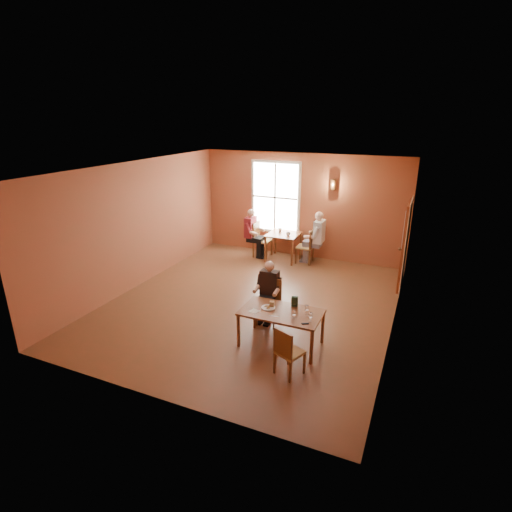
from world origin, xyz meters
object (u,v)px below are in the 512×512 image
at_px(chair_empty, 290,351).
at_px(main_table, 281,328).
at_px(chair_diner_white, 305,246).
at_px(chair_diner_main, 269,303).
at_px(second_table, 283,247).
at_px(diner_maroon, 262,234).
at_px(diner_main, 268,297).
at_px(chair_diner_maroon, 263,240).
at_px(diner_white, 306,238).

bearing_deg(chair_empty, main_table, 142.31).
relative_size(chair_empty, chair_diner_white, 0.87).
relative_size(chair_diner_main, second_table, 1.03).
bearing_deg(second_table, chair_empty, -69.03).
height_order(chair_diner_main, diner_maroon, diner_maroon).
height_order(diner_main, second_table, diner_main).
bearing_deg(main_table, diner_maroon, 116.92).
distance_m(main_table, diner_main, 0.84).
distance_m(main_table, second_table, 4.60).
bearing_deg(chair_diner_main, diner_maroon, -65.22).
height_order(main_table, diner_main, diner_main).
bearing_deg(chair_empty, chair_diner_maroon, 139.84).
distance_m(chair_diner_white, diner_maroon, 1.35).
height_order(main_table, diner_white, diner_white).
height_order(second_table, chair_diner_white, chair_diner_white).
distance_m(second_table, chair_diner_maroon, 0.66).
height_order(main_table, chair_empty, chair_empty).
relative_size(diner_main, second_table, 1.37).
relative_size(chair_diner_main, chair_empty, 1.07).
bearing_deg(diner_white, chair_diner_maroon, 90.00).
xyz_separation_m(main_table, chair_empty, (0.43, -0.77, 0.09)).
relative_size(main_table, diner_maroon, 1.05).
bearing_deg(diner_main, main_table, 128.88).
bearing_deg(chair_diner_main, main_table, 127.57).
xyz_separation_m(diner_white, chair_diner_maroon, (-1.33, 0.00, -0.21)).
distance_m(chair_diner_main, second_table, 3.83).
xyz_separation_m(second_table, diner_maroon, (-0.68, 0.00, 0.30)).
relative_size(main_table, second_table, 1.64).
relative_size(chair_diner_main, diner_white, 0.63).
distance_m(diner_main, diner_maroon, 4.09).
relative_size(second_table, chair_diner_white, 0.90).
xyz_separation_m(main_table, diner_white, (-0.84, 4.34, 0.38)).
height_order(second_table, chair_diner_maroon, chair_diner_maroon).
xyz_separation_m(chair_diner_maroon, diner_maroon, (-0.03, 0.00, 0.17)).
bearing_deg(diner_maroon, diner_white, 90.00).
height_order(chair_diner_white, diner_white, diner_white).
xyz_separation_m(main_table, chair_diner_white, (-0.87, 4.34, 0.15)).
bearing_deg(diner_main, chair_diner_white, -84.29).
relative_size(main_table, diner_white, 1.00).
height_order(chair_empty, chair_diner_white, chair_diner_white).
bearing_deg(diner_maroon, chair_empty, 27.32).
bearing_deg(main_table, second_table, 109.34).
bearing_deg(diner_white, diner_main, -174.74).
bearing_deg(diner_white, main_table, -169.01).
height_order(diner_white, diner_maroon, diner_white).
relative_size(second_table, diner_white, 0.61).
bearing_deg(diner_maroon, chair_diner_white, 90.00).
bearing_deg(second_table, diner_main, -74.62).
bearing_deg(chair_diner_white, diner_white, -90.00).
relative_size(main_table, diner_main, 1.20).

